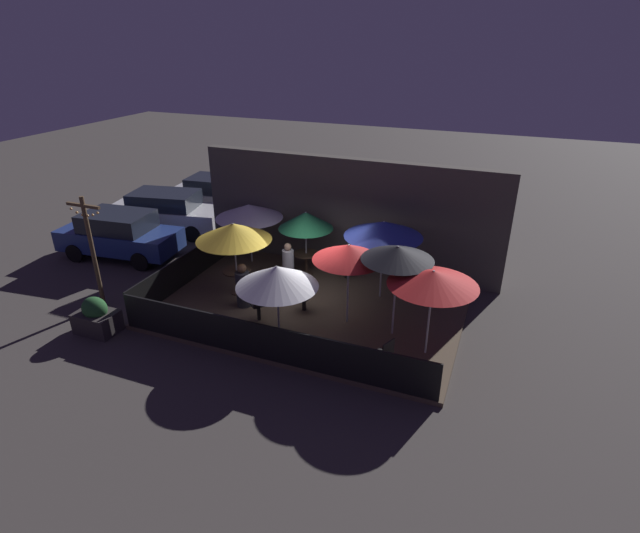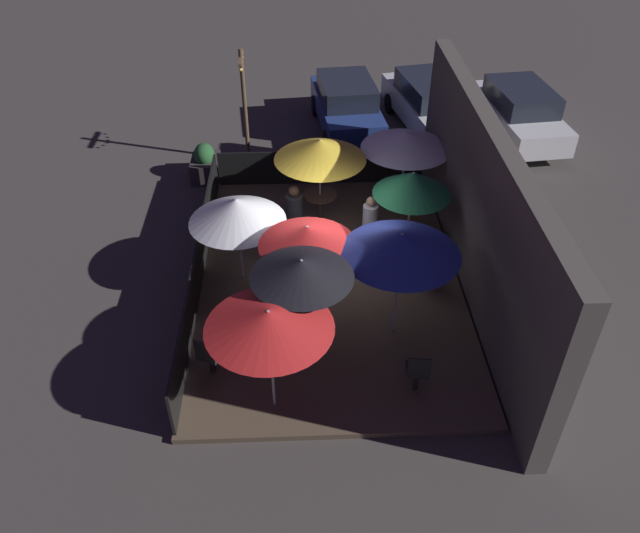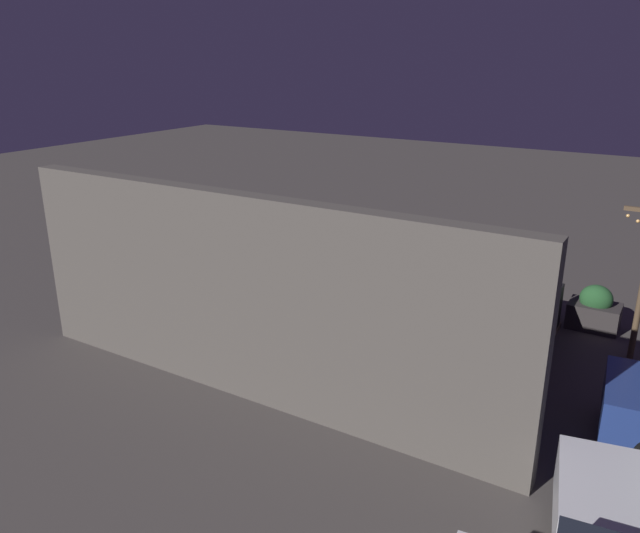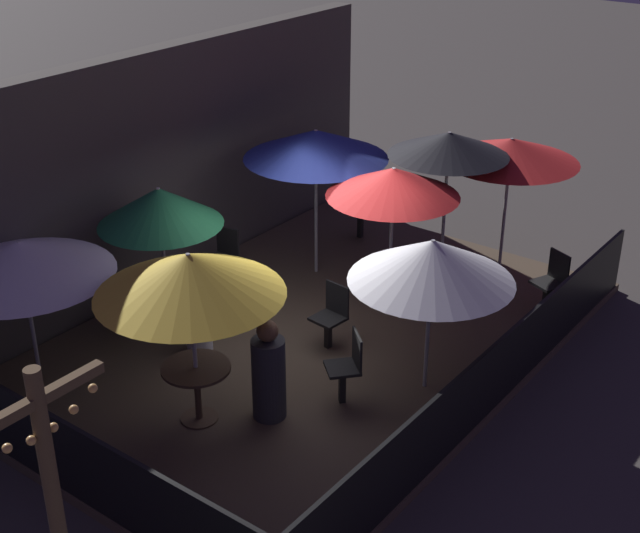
% 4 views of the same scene
% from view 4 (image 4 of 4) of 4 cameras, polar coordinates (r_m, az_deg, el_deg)
% --- Properties ---
extents(ground_plane, '(60.00, 60.00, 0.00)m').
position_cam_4_polar(ground_plane, '(12.54, -0.55, -4.99)').
color(ground_plane, '#423D3A').
extents(patio_deck, '(8.36, 5.70, 0.12)m').
position_cam_4_polar(patio_deck, '(12.51, -0.55, -4.75)').
color(patio_deck, brown).
rests_on(patio_deck, ground_plane).
extents(building_wall, '(9.96, 0.36, 3.68)m').
position_cam_4_polar(building_wall, '(13.67, -10.93, 5.80)').
color(building_wall, '#4C4742').
rests_on(building_wall, ground_plane).
extents(fence_front, '(8.16, 0.05, 0.95)m').
position_cam_4_polar(fence_front, '(11.00, 11.20, -6.78)').
color(fence_front, black).
rests_on(fence_front, patio_deck).
extents(fence_side_left, '(0.05, 5.50, 0.95)m').
position_cam_4_polar(fence_side_left, '(9.84, -15.74, -11.77)').
color(fence_side_left, black).
rests_on(fence_side_left, patio_deck).
extents(patio_umbrella_0, '(1.71, 1.71, 2.08)m').
position_cam_4_polar(patio_umbrella_0, '(12.19, -10.24, 3.80)').
color(patio_umbrella_0, '#B2B2B7').
rests_on(patio_umbrella_0, patio_deck).
extents(patio_umbrella_1, '(2.17, 2.17, 2.19)m').
position_cam_4_polar(patio_umbrella_1, '(9.96, -8.38, -0.50)').
color(patio_umbrella_1, '#B2B2B7').
rests_on(patio_umbrella_1, patio_deck).
extents(patio_umbrella_2, '(1.78, 1.78, 2.45)m').
position_cam_4_polar(patio_umbrella_2, '(13.17, 8.24, 7.76)').
color(patio_umbrella_2, '#B2B2B7').
rests_on(patio_umbrella_2, patio_deck).
extents(patio_umbrella_3, '(1.87, 1.87, 2.25)m').
position_cam_4_polar(patio_umbrella_3, '(12.27, 4.71, 5.40)').
color(patio_umbrella_3, '#B2B2B7').
rests_on(patio_umbrella_3, patio_deck).
extents(patio_umbrella_4, '(2.21, 2.21, 2.35)m').
position_cam_4_polar(patio_umbrella_4, '(13.49, -0.27, 7.83)').
color(patio_umbrella_4, '#B2B2B7').
rests_on(patio_umbrella_4, patio_deck).
extents(patio_umbrella_5, '(2.02, 2.02, 2.04)m').
position_cam_4_polar(patio_umbrella_5, '(10.65, 7.19, 0.37)').
color(patio_umbrella_5, '#B2B2B7').
rests_on(patio_umbrella_5, patio_deck).
extents(patio_umbrella_6, '(2.09, 2.09, 2.21)m').
position_cam_4_polar(patio_umbrella_6, '(13.84, 12.11, 7.30)').
color(patio_umbrella_6, '#B2B2B7').
rests_on(patio_umbrella_6, patio_deck).
extents(patio_umbrella_7, '(2.21, 2.21, 2.02)m').
position_cam_4_polar(patio_umbrella_7, '(11.16, -18.60, 0.50)').
color(patio_umbrella_7, '#B2B2B7').
rests_on(patio_umbrella_7, patio_deck).
extents(dining_table_0, '(0.80, 0.80, 0.71)m').
position_cam_4_polar(dining_table_0, '(12.71, -9.79, -1.45)').
color(dining_table_0, '#4C3828').
rests_on(dining_table_0, patio_deck).
extents(dining_table_1, '(0.82, 0.82, 0.73)m').
position_cam_4_polar(dining_table_1, '(10.64, -7.90, -7.08)').
color(dining_table_1, '#4C3828').
rests_on(dining_table_1, patio_deck).
extents(patio_chair_0, '(0.44, 0.44, 0.95)m').
position_cam_4_polar(patio_chair_0, '(15.37, 2.77, 3.75)').
color(patio_chair_0, black).
rests_on(patio_chair_0, patio_deck).
extents(patio_chair_1, '(0.56, 0.56, 0.95)m').
position_cam_4_polar(patio_chair_1, '(10.88, 1.78, -6.33)').
color(patio_chair_1, black).
rests_on(patio_chair_1, patio_deck).
extents(patio_chair_2, '(0.44, 0.44, 0.90)m').
position_cam_4_polar(patio_chair_2, '(12.04, 0.74, -3.06)').
color(patio_chair_2, black).
rests_on(patio_chair_2, patio_deck).
extents(patio_chair_3, '(0.44, 0.44, 0.95)m').
position_cam_4_polar(patio_chair_3, '(13.68, -6.16, 0.69)').
color(patio_chair_3, black).
rests_on(patio_chair_3, patio_deck).
extents(patio_chair_4, '(0.53, 0.53, 0.91)m').
position_cam_4_polar(patio_chair_4, '(13.36, 14.61, -0.84)').
color(patio_chair_4, black).
rests_on(patio_chair_4, patio_deck).
extents(patron_0, '(0.50, 0.50, 1.33)m').
position_cam_4_polar(patron_0, '(12.00, -7.84, -2.81)').
color(patron_0, silver).
rests_on(patron_0, patio_deck).
extents(patron_1, '(0.47, 0.47, 1.30)m').
position_cam_4_polar(patron_1, '(10.61, -3.30, -6.90)').
color(patron_1, '#333338').
rests_on(patron_1, patio_deck).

